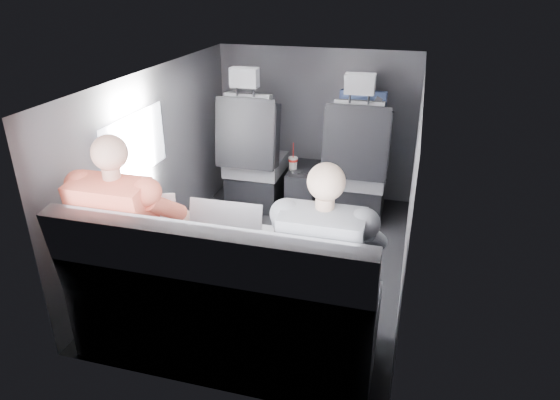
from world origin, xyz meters
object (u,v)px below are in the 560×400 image
(laptop_black, at_px, (330,251))
(rear_bench, at_px, (223,311))
(passenger_front_right, at_px, (361,126))
(laptop_silver, at_px, (233,232))
(passenger_rear_right, at_px, (326,266))
(soda_cup, at_px, (293,163))
(laptop_white, at_px, (156,220))
(front_seat_right, at_px, (356,175))
(passenger_rear_left, at_px, (134,236))
(center_console, at_px, (304,189))
(front_seat_left, at_px, (254,165))

(laptop_black, bearing_deg, rear_bench, -156.21)
(passenger_front_right, bearing_deg, laptop_silver, -103.82)
(laptop_black, height_order, passenger_rear_right, passenger_rear_right)
(soda_cup, xyz_separation_m, laptop_white, (-0.42, -1.58, 0.17))
(laptop_silver, bearing_deg, front_seat_right, 73.64)
(laptop_white, distance_m, passenger_rear_left, 0.20)
(laptop_white, height_order, passenger_rear_right, passenger_rear_right)
(soda_cup, xyz_separation_m, passenger_rear_right, (0.61, -1.78, 0.16))
(center_console, height_order, laptop_black, laptop_black)
(passenger_rear_left, bearing_deg, soda_cup, 75.77)
(front_seat_left, bearing_deg, center_console, 5.07)
(front_seat_left, relative_size, rear_bench, 0.79)
(front_seat_right, bearing_deg, soda_cup, -176.92)
(rear_bench, xyz_separation_m, passenger_front_right, (0.44, 2.16, 0.44))
(front_seat_left, distance_m, laptop_white, 1.62)
(passenger_rear_left, bearing_deg, passenger_front_right, 64.73)
(laptop_white, bearing_deg, passenger_front_right, 63.07)
(laptop_white, xyz_separation_m, passenger_front_right, (0.95, 1.86, 0.11))
(laptop_white, xyz_separation_m, laptop_silver, (0.48, -0.03, 0.01))
(laptop_white, bearing_deg, passenger_rear_right, -11.01)
(laptop_black, distance_m, passenger_rear_right, 0.13)
(laptop_black, bearing_deg, front_seat_right, 92.44)
(front_seat_left, xyz_separation_m, front_seat_right, (0.90, 0.00, 0.00))
(center_console, bearing_deg, laptop_black, -73.07)
(rear_bench, height_order, laptop_silver, rear_bench)
(laptop_white, bearing_deg, soda_cup, 75.01)
(front_seat_right, height_order, passenger_rear_right, front_seat_right)
(laptop_black, distance_m, passenger_front_right, 1.94)
(front_seat_right, height_order, laptop_silver, front_seat_right)
(passenger_rear_right, height_order, passenger_front_right, passenger_rear_right)
(front_seat_left, distance_m, passenger_front_right, 0.98)
(passenger_rear_right, bearing_deg, soda_cup, 109.08)
(center_console, bearing_deg, rear_bench, -90.00)
(rear_bench, height_order, laptop_black, rear_bench)
(front_seat_left, distance_m, passenger_rear_left, 1.82)
(soda_cup, height_order, passenger_rear_right, passenger_rear_right)
(laptop_silver, bearing_deg, passenger_rear_left, -160.97)
(passenger_front_right, bearing_deg, rear_bench, -101.41)
(passenger_rear_right, bearing_deg, laptop_silver, 162.49)
(laptop_black, bearing_deg, soda_cup, 110.34)
(front_seat_left, distance_m, front_seat_right, 0.90)
(soda_cup, distance_m, laptop_silver, 1.61)
(rear_bench, xyz_separation_m, laptop_black, (0.52, 0.23, 0.32))
(center_console, xyz_separation_m, rear_bench, (-0.00, -1.94, 0.11))
(front_seat_left, bearing_deg, laptop_white, -92.14)
(front_seat_right, bearing_deg, passenger_front_right, 93.09)
(laptop_silver, bearing_deg, laptop_white, 176.85)
(laptop_silver, relative_size, laptop_black, 1.25)
(center_console, height_order, passenger_front_right, passenger_front_right)
(front_seat_right, relative_size, rear_bench, 0.79)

